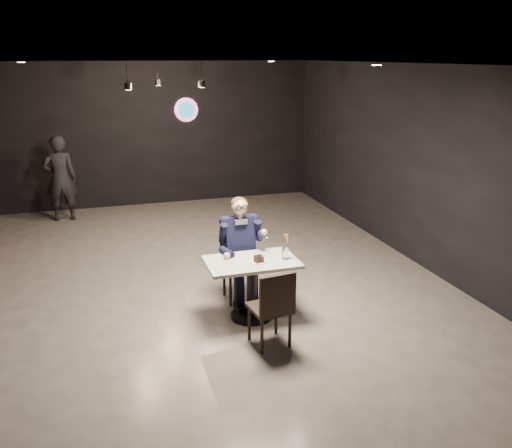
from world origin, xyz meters
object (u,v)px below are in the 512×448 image
object	(u,v)px
main_table	(252,289)
passerby	(60,178)
chair_near	(269,306)
seated_man	(239,248)
chair_far	(240,267)
sundae_glass	(285,251)

from	to	relation	value
main_table	passerby	distance (m)	5.60
chair_near	seated_man	bearing A→B (deg)	82.82
main_table	seated_man	distance (m)	0.65
main_table	chair_far	bearing A→B (deg)	90.00
chair_near	seated_man	world-z (taller)	seated_man
chair_near	sundae_glass	bearing A→B (deg)	49.48
seated_man	passerby	distance (m)	5.09
chair_far	sundae_glass	distance (m)	0.83
chair_near	passerby	distance (m)	6.22
chair_near	seated_man	xyz separation A→B (m)	(0.00, 1.23, 0.26)
chair_near	seated_man	size ratio (longest dim) A/B	0.64
sundae_glass	chair_near	bearing A→B (deg)	-123.34
chair_near	passerby	world-z (taller)	passerby
chair_far	seated_man	size ratio (longest dim) A/B	0.64
main_table	chair_far	distance (m)	0.56
chair_near	passerby	bearing A→B (deg)	104.90
chair_far	sundae_glass	world-z (taller)	sundae_glass
seated_man	passerby	world-z (taller)	passerby
main_table	chair_far	world-z (taller)	chair_far
main_table	seated_man	xyz separation A→B (m)	(0.00, 0.55, 0.34)
main_table	seated_man	size ratio (longest dim) A/B	0.76
passerby	seated_man	bearing A→B (deg)	115.45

